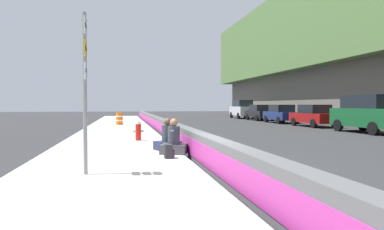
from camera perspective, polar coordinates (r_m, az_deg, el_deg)
ground_plane at (r=9.06m, az=3.46°, el=-9.06°), size 160.00×160.00×0.00m
sidewalk_strip at (r=8.76m, az=-13.76°, el=-9.01°), size 80.00×4.40×0.14m
jersey_barrier at (r=8.99m, az=3.44°, el=-6.41°), size 76.00×0.45×0.85m
route_sign_post at (r=7.97m, az=-17.42°, el=5.52°), size 0.44×0.09×3.60m
fire_hydrant at (r=15.07m, az=-8.96°, el=-2.51°), size 0.26×0.46×0.88m
seated_person_foreground at (r=10.89m, az=-3.06°, el=-4.63°), size 0.90×0.98×1.12m
seated_person_middle at (r=11.83m, az=-4.14°, el=-4.16°), size 0.88×0.96×1.10m
backpack at (r=9.99m, az=-3.91°, el=-6.11°), size 0.32×0.28×0.40m
construction_barrel at (r=27.16m, az=-12.03°, el=-0.60°), size 0.54×0.54×0.95m
parked_car_third at (r=23.10m, az=27.37°, el=0.25°), size 4.84×2.14×2.28m
parked_car_fourth at (r=27.99m, az=19.66°, el=-0.09°), size 4.51×1.97×1.71m
parked_car_midline at (r=32.74m, az=14.66°, el=0.20°), size 4.54×2.03×1.71m
parked_car_far at (r=37.96m, az=11.24°, el=0.42°), size 4.51×1.97×1.71m
parked_car_farther at (r=43.02m, az=8.36°, el=1.01°), size 4.86×2.19×2.28m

